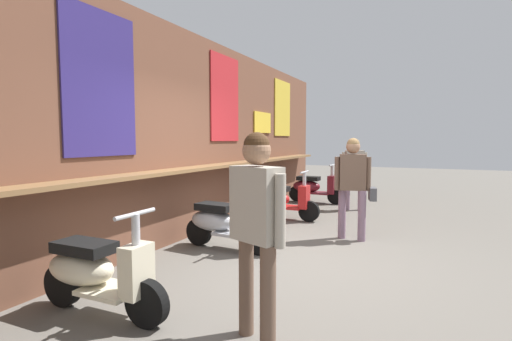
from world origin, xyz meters
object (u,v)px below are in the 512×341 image
at_px(scooter_maroon, 313,187).
at_px(shopper_passing, 354,168).
at_px(scooter_red, 281,200).
at_px(scooter_cream, 95,272).
at_px(scooter_silver, 222,222).
at_px(shopper_browsing, 257,216).
at_px(shopper_with_handbag, 354,179).

relative_size(scooter_maroon, shopper_passing, 0.89).
relative_size(scooter_red, shopper_passing, 0.89).
distance_m(scooter_cream, scooter_silver, 2.26).
bearing_deg(shopper_passing, scooter_maroon, -140.73).
bearing_deg(scooter_cream, scooter_silver, 89.37).
bearing_deg(shopper_browsing, scooter_maroon, 33.58).
height_order(shopper_with_handbag, shopper_passing, shopper_with_handbag).
bearing_deg(shopper_with_handbag, shopper_passing, -4.51).
relative_size(scooter_cream, shopper_passing, 0.89).
bearing_deg(scooter_red, shopper_passing, 54.79).
height_order(shopper_with_handbag, shopper_browsing, shopper_browsing).
relative_size(shopper_with_handbag, shopper_browsing, 0.98).
bearing_deg(scooter_cream, shopper_passing, 79.16).
height_order(scooter_cream, scooter_silver, same).
xyz_separation_m(scooter_silver, shopper_with_handbag, (1.31, -1.59, 0.57)).
bearing_deg(shopper_browsing, shopper_passing, 24.50).
bearing_deg(scooter_silver, scooter_red, 93.46).
xyz_separation_m(scooter_red, shopper_with_handbag, (-0.97, -1.59, 0.57)).
bearing_deg(scooter_maroon, scooter_red, -88.38).
bearing_deg(scooter_cream, scooter_red, 89.37).
xyz_separation_m(scooter_cream, shopper_passing, (6.15, -1.11, 0.56)).
relative_size(scooter_silver, shopper_browsing, 0.87).
xyz_separation_m(scooter_red, scooter_maroon, (2.20, -0.00, 0.00)).
height_order(scooter_cream, shopper_with_handbag, shopper_with_handbag).
bearing_deg(shopper_with_handbag, scooter_maroon, 11.46).
relative_size(scooter_cream, scooter_red, 1.00).
bearing_deg(scooter_red, scooter_silver, -90.59).
bearing_deg(shopper_passing, scooter_red, -56.85).
xyz_separation_m(scooter_cream, shopper_with_handbag, (3.57, -1.59, 0.57)).
bearing_deg(scooter_silver, scooter_cream, -86.55).
height_order(scooter_silver, shopper_with_handbag, shopper_with_handbag).
distance_m(scooter_maroon, shopper_with_handbag, 3.59).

